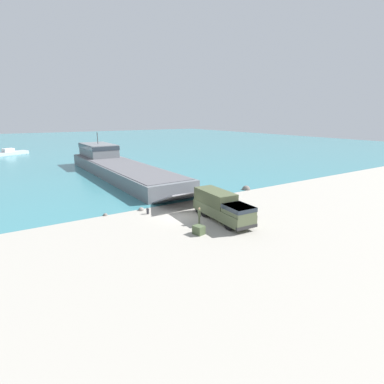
{
  "coord_description": "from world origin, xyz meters",
  "views": [
    {
      "loc": [
        -15.38,
        -26.51,
        10.53
      ],
      "look_at": [
        2.76,
        1.68,
        1.94
      ],
      "focal_mm": 28.0,
      "sensor_mm": 36.0,
      "label": 1
    }
  ],
  "objects_px": {
    "landing_craft": "(116,165)",
    "military_truck": "(222,206)",
    "moored_boat_a": "(11,153)",
    "cargo_crate": "(199,230)",
    "mooring_bollard": "(148,211)",
    "soldier_on_ramp": "(199,215)"
  },
  "relations": [
    {
      "from": "military_truck",
      "to": "mooring_bollard",
      "type": "xyz_separation_m",
      "value": [
        -5.59,
        5.99,
        -1.12
      ]
    },
    {
      "from": "military_truck",
      "to": "mooring_bollard",
      "type": "bearing_deg",
      "value": -133.61
    },
    {
      "from": "cargo_crate",
      "to": "landing_craft",
      "type": "bearing_deg",
      "value": 83.99
    },
    {
      "from": "landing_craft",
      "to": "soldier_on_ramp",
      "type": "bearing_deg",
      "value": -94.62
    },
    {
      "from": "moored_boat_a",
      "to": "cargo_crate",
      "type": "height_order",
      "value": "moored_boat_a"
    },
    {
      "from": "soldier_on_ramp",
      "to": "moored_boat_a",
      "type": "height_order",
      "value": "moored_boat_a"
    },
    {
      "from": "cargo_crate",
      "to": "mooring_bollard",
      "type": "bearing_deg",
      "value": 100.8
    },
    {
      "from": "soldier_on_ramp",
      "to": "moored_boat_a",
      "type": "relative_size",
      "value": 0.2
    },
    {
      "from": "landing_craft",
      "to": "moored_boat_a",
      "type": "distance_m",
      "value": 45.24
    },
    {
      "from": "military_truck",
      "to": "cargo_crate",
      "type": "height_order",
      "value": "military_truck"
    },
    {
      "from": "military_truck",
      "to": "landing_craft",
      "type": "bearing_deg",
      "value": -175.39
    },
    {
      "from": "mooring_bollard",
      "to": "cargo_crate",
      "type": "distance_m",
      "value": 7.97
    },
    {
      "from": "landing_craft",
      "to": "cargo_crate",
      "type": "distance_m",
      "value": 32.78
    },
    {
      "from": "soldier_on_ramp",
      "to": "moored_boat_a",
      "type": "xyz_separation_m",
      "value": [
        -13.3,
        73.05,
        -0.41
      ]
    },
    {
      "from": "soldier_on_ramp",
      "to": "cargo_crate",
      "type": "distance_m",
      "value": 2.63
    },
    {
      "from": "moored_boat_a",
      "to": "mooring_bollard",
      "type": "bearing_deg",
      "value": -18.03
    },
    {
      "from": "soldier_on_ramp",
      "to": "moored_boat_a",
      "type": "distance_m",
      "value": 74.25
    },
    {
      "from": "landing_craft",
      "to": "military_truck",
      "type": "xyz_separation_m",
      "value": [
        0.67,
        -30.73,
        -0.19
      ]
    },
    {
      "from": "military_truck",
      "to": "mooring_bollard",
      "type": "height_order",
      "value": "military_truck"
    },
    {
      "from": "moored_boat_a",
      "to": "cargo_crate",
      "type": "distance_m",
      "value": 76.07
    },
    {
      "from": "mooring_bollard",
      "to": "cargo_crate",
      "type": "height_order",
      "value": "cargo_crate"
    },
    {
      "from": "landing_craft",
      "to": "mooring_bollard",
      "type": "distance_m",
      "value": 25.26
    }
  ]
}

